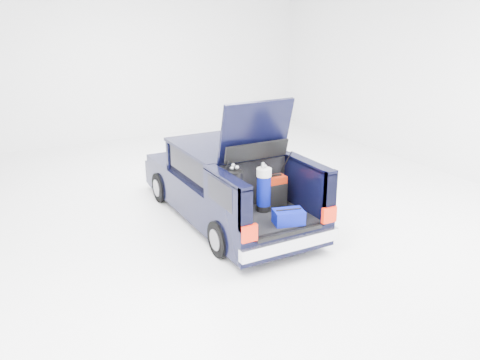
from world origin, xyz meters
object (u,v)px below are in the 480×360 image
red_suitcase (275,192)px  black_golf_bag (235,193)px  blue_golf_bag (264,189)px  car (225,184)px  blue_duffel (288,217)px

red_suitcase → black_golf_bag: black_golf_bag is taller
black_golf_bag → blue_golf_bag: black_golf_bag is taller
car → red_suitcase: (0.31, -1.31, 0.21)m
car → red_suitcase: car is taller
black_golf_bag → blue_duffel: size_ratio=1.66×
car → black_golf_bag: bearing=-110.3°
red_suitcase → blue_duffel: (-0.18, -0.70, -0.16)m
black_golf_bag → blue_golf_bag: (0.55, -0.01, -0.02)m
red_suitcase → black_golf_bag: size_ratio=0.66×
blue_golf_bag → blue_duffel: bearing=-96.6°
car → blue_golf_bag: (0.06, -1.35, 0.31)m
car → blue_duffel: (0.13, -2.01, 0.04)m
black_golf_bag → blue_duffel: (0.62, -0.67, -0.29)m
car → black_golf_bag: (-0.50, -1.34, 0.33)m
car → blue_duffel: 2.01m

